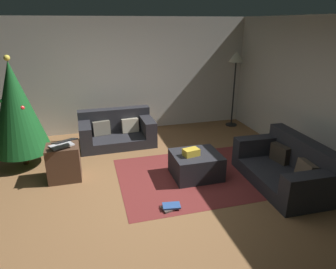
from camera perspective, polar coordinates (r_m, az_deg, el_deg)
ground_plane at (r=4.67m, az=-3.68°, el=-11.39°), size 6.40×6.40×0.00m
rear_partition at (r=7.16m, az=-9.27°, el=10.99°), size 6.40×0.12×2.60m
corner_partition at (r=5.63m, az=29.20°, el=6.02°), size 0.12×6.40×2.60m
couch_left at (r=6.54m, az=-9.85°, el=0.72°), size 1.57×0.95×0.71m
couch_right at (r=5.21m, az=22.04°, el=-5.86°), size 1.00×1.70×0.73m
ottoman at (r=5.10m, az=5.36°, el=-5.82°), size 0.79×0.69×0.42m
gift_box at (r=4.92m, az=4.44°, el=-3.40°), size 0.28×0.22×0.12m
tv_remote at (r=5.11m, az=4.16°, el=-2.99°), size 0.12×0.16×0.02m
christmas_tree at (r=5.83m, az=-27.06°, el=4.54°), size 0.99×0.99×1.98m
side_table at (r=5.24m, az=-19.29°, el=-5.09°), size 0.52×0.44×0.60m
laptop at (r=5.06m, az=-19.51°, el=-1.69°), size 0.48×0.49×0.16m
book_stack at (r=4.33m, az=0.53°, el=-13.68°), size 0.29×0.21×0.06m
corner_lamp at (r=7.47m, az=12.88°, el=13.22°), size 0.36×0.36×1.83m
area_rug at (r=5.19m, az=5.28°, el=-7.84°), size 2.60×2.00×0.01m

